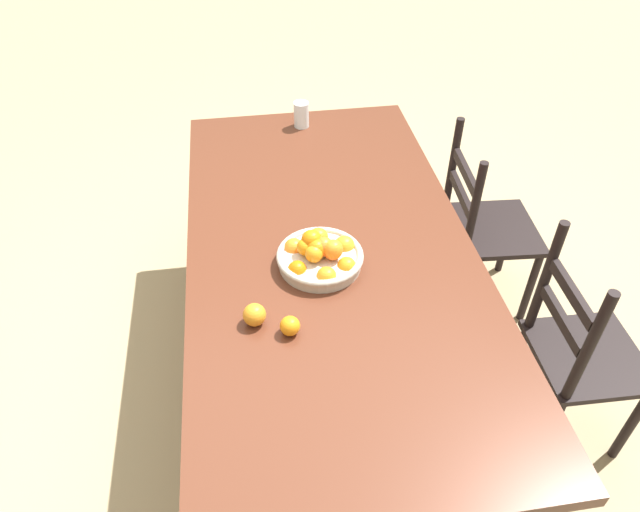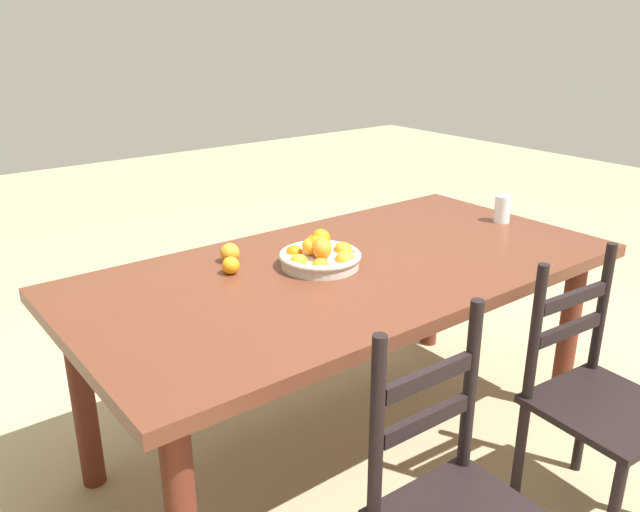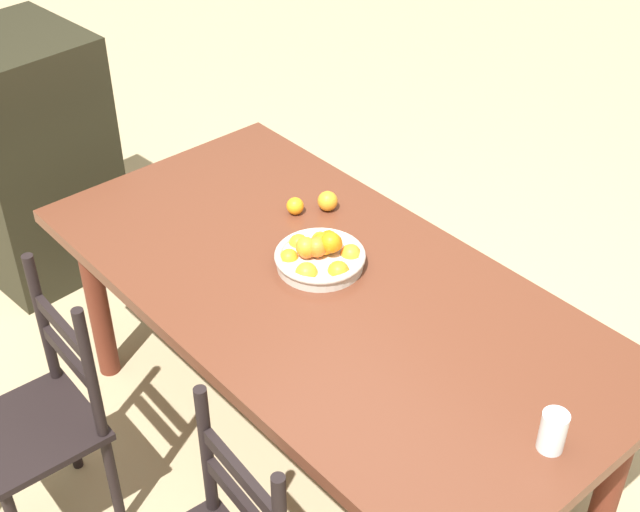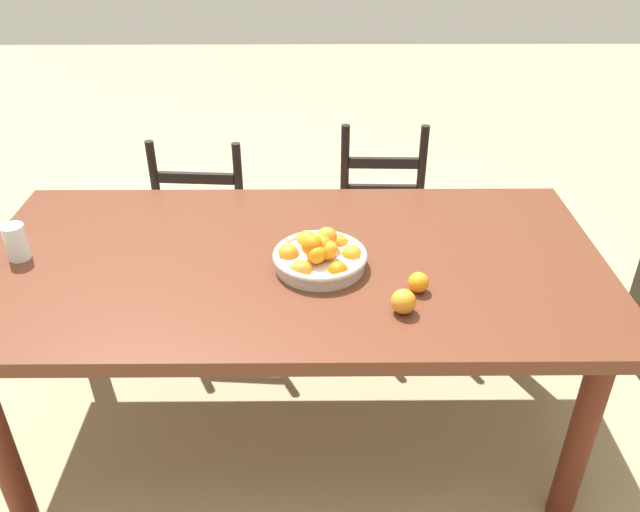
% 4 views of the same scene
% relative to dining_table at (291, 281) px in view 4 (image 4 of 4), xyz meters
% --- Properties ---
extents(ground_plane, '(12.00, 12.00, 0.00)m').
position_rel_dining_table_xyz_m(ground_plane, '(0.00, 0.00, -0.68)').
color(ground_plane, tan).
extents(dining_table, '(2.03, 1.02, 0.77)m').
position_rel_dining_table_xyz_m(dining_table, '(0.00, 0.00, 0.00)').
color(dining_table, '#562B1C').
rests_on(dining_table, ground).
extents(chair_near_window, '(0.39, 0.39, 0.94)m').
position_rel_dining_table_xyz_m(chair_near_window, '(0.37, 0.86, -0.24)').
color(chair_near_window, black).
rests_on(chair_near_window, ground).
extents(chair_by_cabinet, '(0.44, 0.44, 0.91)m').
position_rel_dining_table_xyz_m(chair_by_cabinet, '(-0.40, 0.79, -0.25)').
color(chair_by_cabinet, black).
rests_on(chair_by_cabinet, ground).
extents(fruit_bowl, '(0.30, 0.30, 0.13)m').
position_rel_dining_table_xyz_m(fruit_bowl, '(0.09, -0.05, 0.13)').
color(fruit_bowl, beige).
rests_on(fruit_bowl, dining_table).
extents(orange_loose_0, '(0.07, 0.07, 0.07)m').
position_rel_dining_table_xyz_m(orange_loose_0, '(0.33, -0.29, 0.12)').
color(orange_loose_0, orange).
rests_on(orange_loose_0, dining_table).
extents(orange_loose_1, '(0.06, 0.06, 0.06)m').
position_rel_dining_table_xyz_m(orange_loose_1, '(0.38, -0.19, 0.12)').
color(orange_loose_1, orange).
rests_on(orange_loose_1, dining_table).
extents(drinking_glass, '(0.07, 0.07, 0.12)m').
position_rel_dining_table_xyz_m(drinking_glass, '(-0.87, 0.01, 0.15)').
color(drinking_glass, silver).
rests_on(drinking_glass, dining_table).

